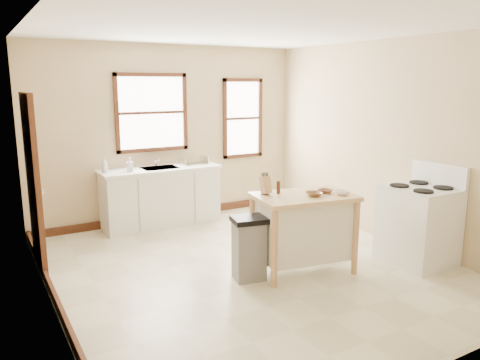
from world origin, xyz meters
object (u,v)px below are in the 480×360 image
soap_bottle_b (130,164)px  bowl_c (343,193)px  pepper_grinder (278,187)px  bowl_a (314,194)px  kitchen_island (303,233)px  knife_block (266,186)px  bowl_b (326,191)px  soap_bottle_a (105,165)px  dish_rack (193,161)px  trash_bin (249,248)px  gas_stove (419,215)px

soap_bottle_b → bowl_c: bearing=-41.8°
pepper_grinder → bowl_a: pepper_grinder is taller
kitchen_island → bowl_c: bowl_c is taller
knife_block → bowl_b: bearing=-21.2°
pepper_grinder → bowl_a: (0.28, -0.31, -0.05)m
soap_bottle_a → soap_bottle_b: bearing=-19.8°
dish_rack → trash_bin: 2.62m
trash_bin → gas_stove: gas_stove is taller
dish_rack → trash_bin: bearing=-78.6°
soap_bottle_a → bowl_a: (1.69, -2.69, -0.08)m
soap_bottle_b → knife_block: 2.46m
bowl_b → bowl_c: 0.21m
dish_rack → kitchen_island: size_ratio=0.38×
dish_rack → bowl_a: dish_rack is taller
bowl_b → bowl_a: bearing=-165.0°
kitchen_island → bowl_c: size_ratio=7.30×
soap_bottle_a → pepper_grinder: size_ratio=1.52×
knife_block → bowl_a: (0.43, -0.36, -0.08)m
gas_stove → bowl_a: bearing=163.8°
bowl_b → gas_stove: size_ratio=0.14×
knife_block → bowl_c: (0.75, -0.48, -0.08)m
gas_stove → bowl_b: bearing=158.0°
dish_rack → knife_block: bearing=-72.0°
soap_bottle_b → pepper_grinder: (1.05, -2.34, -0.02)m
soap_bottle_a → kitchen_island: size_ratio=0.20×
dish_rack → gas_stove: size_ratio=0.35×
pepper_grinder → bowl_c: size_ratio=0.96×
soap_bottle_a → knife_block: bearing=-73.7°
pepper_grinder → bowl_b: (0.51, -0.24, -0.05)m
bowl_a → gas_stove: bearing=-16.2°
bowl_c → kitchen_island: bearing=147.8°
trash_bin → dish_rack: bearing=91.6°
bowl_a → bowl_c: (0.32, -0.12, 0.00)m
kitchen_island → bowl_a: bowl_a is taller
bowl_a → bowl_b: 0.23m
dish_rack → pepper_grinder: (-0.02, -2.42, 0.03)m
dish_rack → gas_stove: (1.61, -3.12, -0.36)m
kitchen_island → bowl_c: bearing=-22.8°
kitchen_island → knife_block: size_ratio=5.69×
knife_block → trash_bin: knife_block is taller
dish_rack → bowl_a: 2.74m
bowl_b → gas_stove: 1.25m
knife_block → soap_bottle_b: bearing=114.7°
pepper_grinder → gas_stove: 1.81m
soap_bottle_b → knife_block: (0.90, -2.29, 0.01)m
soap_bottle_b → kitchen_island: bearing=-45.8°
knife_block → dish_rack: bearing=89.2°
bowl_c → pepper_grinder: bearing=144.6°
kitchen_island → bowl_c: (0.37, -0.24, 0.49)m
bowl_b → bowl_c: bowl_c is taller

